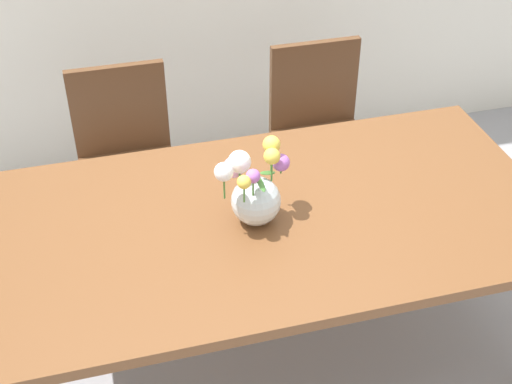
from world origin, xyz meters
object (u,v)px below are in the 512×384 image
dining_table (280,230)px  chair_right (320,127)px  flower_vase (254,191)px  chair_left (126,155)px

dining_table → chair_right: 0.97m
chair_right → flower_vase: flower_vase is taller
chair_left → chair_right: 0.90m
chair_left → flower_vase: 0.99m
chair_right → flower_vase: bearing=57.5°
dining_table → chair_left: 0.97m
chair_left → flower_vase: flower_vase is taller
dining_table → chair_left: size_ratio=2.10×
flower_vase → dining_table: bearing=6.6°
dining_table → chair_left: chair_left is taller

